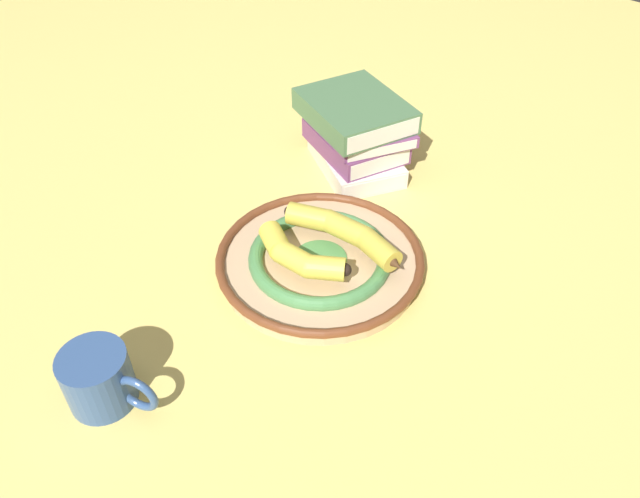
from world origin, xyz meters
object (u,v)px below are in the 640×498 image
banana_b (346,232)px  decorative_bowl (320,260)px  book_stack (356,133)px  coffee_mug (100,379)px  banana_a (296,255)px

banana_b → decorative_bowl: bearing=67.1°
book_stack → banana_b: bearing=-32.1°
banana_b → coffee_mug: 0.40m
coffee_mug → banana_a: bearing=64.4°
decorative_bowl → coffee_mug: 0.36m
book_stack → decorative_bowl: bearing=-39.5°
banana_b → banana_a: bearing=70.4°
banana_b → book_stack: (-0.15, 0.21, 0.02)m
banana_b → coffee_mug: size_ratio=1.75×
banana_b → coffee_mug: (-0.05, -0.40, -0.01)m
decorative_bowl → banana_a: bearing=-99.9°
banana_a → banana_b: same height
banana_a → book_stack: (-0.13, 0.29, 0.02)m
book_stack → coffee_mug: bearing=-59.3°
banana_a → book_stack: 0.32m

